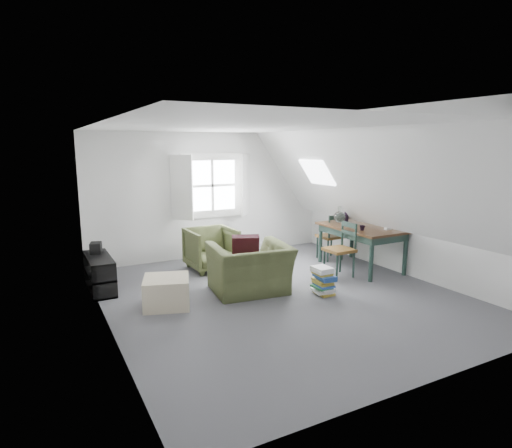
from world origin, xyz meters
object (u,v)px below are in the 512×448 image
armchair_near (250,292)px  media_shelf (100,275)px  magazine_stack (323,281)px  dining_table (361,232)px  dining_chair_far (331,236)px  armchair_far (212,269)px  ottoman (167,292)px  dining_chair_near (341,249)px

armchair_near → media_shelf: size_ratio=1.10×
armchair_near → magazine_stack: bearing=154.2°
dining_table → dining_chair_far: 0.79m
dining_table → media_shelf: 4.56m
armchair_far → dining_chair_far: (2.36, -0.47, 0.48)m
ottoman → dining_table: dining_table is taller
armchair_near → ottoman: ottoman is taller
armchair_near → dining_chair_near: bearing=-172.8°
armchair_far → ottoman: ottoman is taller
dining_chair_near → media_shelf: size_ratio=0.89×
media_shelf → magazine_stack: bearing=-25.9°
armchair_far → magazine_stack: 2.29m
magazine_stack → media_shelf: bearing=149.3°
ottoman → dining_chair_far: 3.75m
armchair_near → dining_table: 2.51m
armchair_far → dining_chair_near: 2.37m
dining_chair_near → dining_table: bearing=122.5°
media_shelf → magazine_stack: 3.47m
ottoman → media_shelf: 1.35m
ottoman → media_shelf: bearing=122.9°
armchair_near → magazine_stack: (0.95, -0.61, 0.21)m
armchair_far → ottoman: 1.90m
ottoman → dining_chair_near: 3.09m
dining_table → dining_chair_far: (-0.10, 0.75, -0.20)m
armchair_far → dining_chair_far: dining_chair_far is taller
armchair_far → armchair_near: bearing=-89.7°
media_shelf → ottoman: bearing=-52.3°
dining_chair_far → dining_chair_near: bearing=57.6°
armchair_near → dining_chair_near: size_ratio=1.23×
dining_chair_near → armchair_near: bearing=-76.1°
dining_chair_near → ottoman: bearing=-76.8°
armchair_near → media_shelf: 2.36m
armchair_near → media_shelf: bearing=-23.0°
armchair_near → armchair_far: bearing=-81.2°
dining_chair_far → dining_chair_near: dining_chair_near is taller
armchair_far → dining_chair_near: bearing=-39.9°
media_shelf → magazine_stack: size_ratio=2.48×
armchair_far → media_shelf: media_shelf is taller
armchair_near → ottoman: 1.32m
dining_chair_far → dining_chair_near: size_ratio=0.98×
dining_table → media_shelf: size_ratio=1.49×
ottoman → dining_chair_near: bearing=-0.4°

